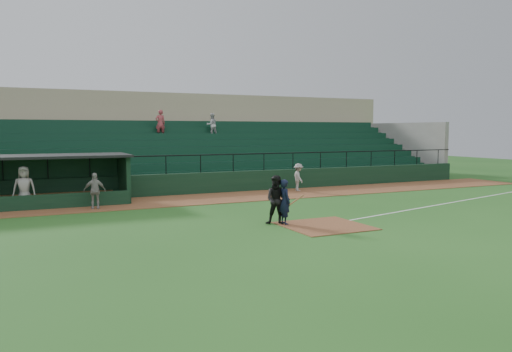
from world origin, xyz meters
name	(u,v)px	position (x,y,z in m)	size (l,w,h in m)	color
ground	(311,222)	(0.00, 0.00, 0.00)	(90.00, 90.00, 0.00)	#22561B
warning_track	(232,197)	(0.00, 8.00, 0.01)	(40.00, 4.00, 0.03)	brown
home_plate_dirt	(325,226)	(0.00, -1.00, 0.01)	(3.00, 3.00, 0.03)	brown
foul_line	(439,205)	(8.00, 1.20, 0.01)	(18.00, 0.09, 0.01)	white
stadium_structure	(184,149)	(0.00, 16.46, 2.30)	(38.00, 13.08, 6.40)	black
dugout	(32,178)	(-9.75, 9.56, 1.33)	(8.90, 3.20, 2.42)	black
batter_at_plate	(285,202)	(-1.19, -0.06, 0.87)	(1.01, 0.69, 1.73)	black
umpire	(277,200)	(-1.46, 0.04, 0.94)	(0.92, 0.71, 1.89)	black
runner	(298,177)	(4.53, 8.72, 0.84)	(1.05, 0.60, 1.63)	gray
dugout_player_a	(95,191)	(-7.22, 6.95, 0.85)	(0.96, 0.40, 1.64)	#9D9793
dugout_player_b	(24,188)	(-10.12, 8.00, 1.01)	(0.96, 0.62, 1.96)	gray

